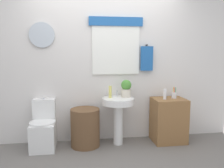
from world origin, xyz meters
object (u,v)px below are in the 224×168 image
laundry_hamper (85,128)px  lotion_bottle (165,94)px  toilet (44,129)px  pedestal_sink (118,110)px  wooden_cabinet (168,120)px  toothbrush_cup (174,95)px  soap_bottle (110,92)px  potted_plant (126,88)px

laundry_hamper → lotion_bottle: 1.37m
toilet → pedestal_sink: toilet is taller
wooden_cabinet → lotion_bottle: size_ratio=4.24×
wooden_cabinet → laundry_hamper: bearing=180.0°
lotion_bottle → laundry_hamper: bearing=178.2°
lotion_bottle → toothbrush_cup: size_ratio=0.91×
toothbrush_cup → toilet: bearing=179.7°
pedestal_sink → soap_bottle: 0.31m
pedestal_sink → potted_plant: size_ratio=2.71×
toilet → toothbrush_cup: toothbrush_cup is taller
toilet → laundry_hamper: bearing=-2.9°
wooden_cabinet → toothbrush_cup: toothbrush_cup is taller
laundry_hamper → wooden_cabinet: bearing=0.0°
laundry_hamper → wooden_cabinet: size_ratio=0.83×
toothbrush_cup → lotion_bottle: bearing=-161.8°
toilet → wooden_cabinet: bearing=-0.9°
potted_plant → lotion_bottle: size_ratio=1.64×
laundry_hamper → lotion_bottle: (1.27, -0.04, 0.51)m
laundry_hamper → pedestal_sink: (0.52, -0.00, 0.27)m
potted_plant → toothbrush_cup: (0.79, -0.04, -0.12)m
laundry_hamper → soap_bottle: size_ratio=3.18×
laundry_hamper → potted_plant: 0.89m
laundry_hamper → potted_plant: potted_plant is taller
laundry_hamper → pedestal_sink: 0.59m
pedestal_sink → soap_bottle: soap_bottle is taller
soap_bottle → toothbrush_cup: 1.06m
toilet → potted_plant: 1.43m
toilet → laundry_hamper: size_ratio=1.27×
potted_plant → toothbrush_cup: 0.80m
pedestal_sink → lotion_bottle: 0.79m
laundry_hamper → soap_bottle: soap_bottle is taller
toilet → lotion_bottle: 1.98m
toilet → potted_plant: potted_plant is taller
soap_bottle → laundry_hamper: bearing=-172.9°
wooden_cabinet → lotion_bottle: (-0.09, -0.04, 0.44)m
soap_bottle → toothbrush_cup: bearing=-1.6°
toilet → laundry_hamper: toilet is taller
toilet → soap_bottle: bearing=1.0°
lotion_bottle → toothbrush_cup: toothbrush_cup is taller
toothbrush_cup → soap_bottle: bearing=178.4°
pedestal_sink → toothbrush_cup: bearing=1.2°
pedestal_sink → potted_plant: bearing=23.2°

